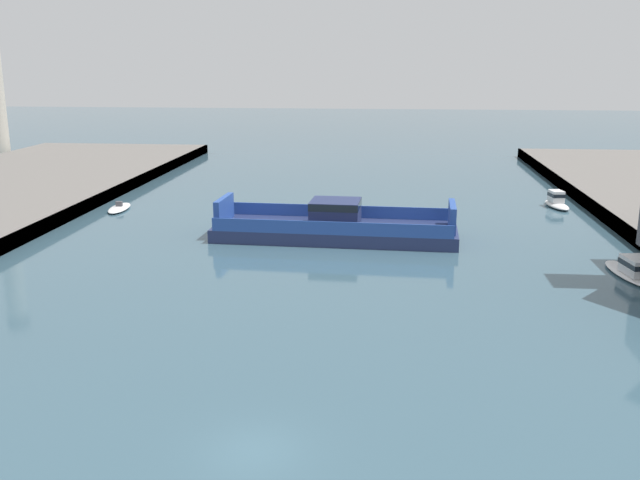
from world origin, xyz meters
name	(u,v)px	position (x,y,z in m)	size (l,w,h in m)	color
ground_plane	(255,452)	(0.00, 0.00, 0.00)	(400.00, 400.00, 0.00)	#385666
chain_ferry	(335,226)	(0.47, 34.43, 1.03)	(20.89, 7.72, 3.32)	navy
moored_boat_near_right	(119,208)	(-22.44, 43.99, 0.21)	(2.34, 5.47, 0.88)	white
moored_boat_mid_left	(635,270)	(22.29, 25.08, 0.59)	(3.27, 7.34, 1.54)	white
moored_boat_mid_right	(557,201)	(22.34, 49.88, 0.64)	(2.47, 5.28, 1.70)	white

